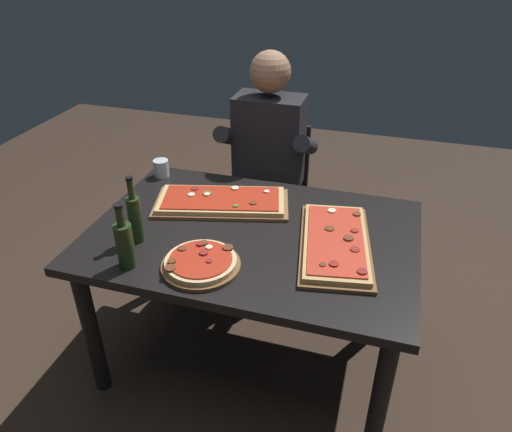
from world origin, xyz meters
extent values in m
plane|color=#38281E|center=(0.00, 0.00, 0.00)|extent=(6.40, 6.40, 0.00)
cube|color=black|center=(0.00, 0.00, 0.72)|extent=(1.40, 0.96, 0.04)
cylinder|color=black|center=(-0.62, -0.40, 0.35)|extent=(0.07, 0.07, 0.70)
cylinder|color=black|center=(0.62, -0.40, 0.35)|extent=(0.07, 0.07, 0.70)
cylinder|color=black|center=(-0.62, 0.40, 0.35)|extent=(0.07, 0.07, 0.70)
cylinder|color=black|center=(0.62, 0.40, 0.35)|extent=(0.07, 0.07, 0.70)
cube|color=brown|center=(-0.21, 0.18, 0.75)|extent=(0.68, 0.43, 0.02)
cube|color=#DBB270|center=(-0.21, 0.18, 0.77)|extent=(0.63, 0.39, 0.02)
cube|color=#B72D19|center=(-0.21, 0.18, 0.78)|extent=(0.58, 0.35, 0.01)
cylinder|color=#4C7F2D|center=(-0.28, 0.19, 0.79)|extent=(0.04, 0.04, 0.01)
cylinder|color=#4C7F2D|center=(-0.12, 0.12, 0.78)|extent=(0.02, 0.02, 0.01)
cylinder|color=beige|center=(-0.35, 0.16, 0.78)|extent=(0.03, 0.03, 0.00)
cylinder|color=beige|center=(-0.02, 0.29, 0.79)|extent=(0.03, 0.03, 0.01)
cylinder|color=beige|center=(-0.28, 0.18, 0.79)|extent=(0.03, 0.03, 0.01)
cylinder|color=beige|center=(-0.17, 0.28, 0.79)|extent=(0.04, 0.04, 0.01)
cylinder|color=maroon|center=(-0.36, 0.22, 0.78)|extent=(0.04, 0.04, 0.01)
cylinder|color=brown|center=(-0.05, 0.17, 0.78)|extent=(0.03, 0.03, 0.01)
cube|color=brown|center=(0.36, -0.01, 0.75)|extent=(0.38, 0.63, 0.02)
cube|color=tan|center=(0.36, -0.01, 0.77)|extent=(0.35, 0.58, 0.02)
cube|color=red|center=(0.36, -0.01, 0.78)|extent=(0.31, 0.54, 0.01)
cylinder|color=brown|center=(0.41, 0.00, 0.79)|extent=(0.04, 0.04, 0.01)
cylinder|color=brown|center=(0.42, 0.20, 0.79)|extent=(0.03, 0.03, 0.01)
cylinder|color=maroon|center=(0.38, -0.19, 0.79)|extent=(0.04, 0.04, 0.01)
cylinder|color=brown|center=(0.34, -0.20, 0.78)|extent=(0.03, 0.03, 0.00)
cylinder|color=maroon|center=(0.44, -0.07, 0.78)|extent=(0.04, 0.04, 0.00)
cylinder|color=maroon|center=(0.43, 0.07, 0.78)|extent=(0.03, 0.03, 0.01)
cylinder|color=maroon|center=(0.49, -0.20, 0.79)|extent=(0.04, 0.04, 0.01)
cylinder|color=brown|center=(0.32, 0.05, 0.78)|extent=(0.04, 0.04, 0.01)
cylinder|color=beige|center=(0.31, 0.20, 0.79)|extent=(0.04, 0.04, 0.01)
cylinder|color=brown|center=(-0.12, -0.30, 0.75)|extent=(0.31, 0.31, 0.02)
cylinder|color=#E5C184|center=(-0.12, -0.30, 0.77)|extent=(0.28, 0.28, 0.02)
cylinder|color=#B72D19|center=(-0.12, -0.30, 0.78)|extent=(0.25, 0.25, 0.01)
cylinder|color=brown|center=(-0.04, -0.20, 0.78)|extent=(0.04, 0.04, 0.01)
cylinder|color=brown|center=(-0.21, -0.35, 0.79)|extent=(0.03, 0.03, 0.01)
cylinder|color=brown|center=(-0.21, -0.26, 0.78)|extent=(0.03, 0.03, 0.00)
cylinder|color=maroon|center=(-0.12, -0.26, 0.79)|extent=(0.04, 0.04, 0.01)
cylinder|color=maroon|center=(-0.08, -0.31, 0.78)|extent=(0.03, 0.03, 0.00)
cylinder|color=maroon|center=(-0.15, -0.21, 0.79)|extent=(0.03, 0.03, 0.01)
cylinder|color=brown|center=(-0.20, -0.39, 0.78)|extent=(0.04, 0.04, 0.00)
cylinder|color=beige|center=(-0.11, -0.22, 0.78)|extent=(0.03, 0.03, 0.01)
cylinder|color=brown|center=(-0.14, -0.20, 0.79)|extent=(0.03, 0.03, 0.01)
cylinder|color=brown|center=(-0.21, -0.26, 0.78)|extent=(0.03, 0.03, 0.01)
cylinder|color=#233819|center=(-0.39, -0.37, 0.83)|extent=(0.07, 0.07, 0.18)
cylinder|color=#233819|center=(-0.39, -0.37, 0.96)|extent=(0.03, 0.03, 0.08)
cylinder|color=black|center=(-0.39, -0.37, 1.01)|extent=(0.03, 0.03, 0.01)
cylinder|color=#233819|center=(-0.44, -0.20, 0.84)|extent=(0.06, 0.06, 0.20)
cylinder|color=#233819|center=(-0.44, -0.20, 0.98)|extent=(0.03, 0.03, 0.08)
cylinder|color=black|center=(-0.44, -0.20, 1.03)|extent=(0.03, 0.03, 0.01)
cylinder|color=silver|center=(-0.62, 0.38, 0.78)|extent=(0.08, 0.08, 0.09)
cube|color=black|center=(-0.14, 0.78, 0.43)|extent=(0.44, 0.44, 0.04)
cube|color=black|center=(-0.14, 0.98, 0.66)|extent=(0.40, 0.04, 0.42)
cylinder|color=black|center=(-0.33, 0.59, 0.21)|extent=(0.04, 0.04, 0.41)
cylinder|color=black|center=(0.05, 0.59, 0.21)|extent=(0.04, 0.04, 0.41)
cylinder|color=black|center=(-0.33, 0.97, 0.21)|extent=(0.04, 0.04, 0.41)
cylinder|color=black|center=(0.05, 0.97, 0.21)|extent=(0.04, 0.04, 0.41)
cylinder|color=#23232D|center=(-0.24, 0.60, 0.23)|extent=(0.11, 0.11, 0.45)
cylinder|color=#23232D|center=(-0.04, 0.60, 0.23)|extent=(0.11, 0.11, 0.45)
cube|color=#23232D|center=(-0.14, 0.68, 0.51)|extent=(0.34, 0.40, 0.12)
cube|color=#232328|center=(-0.14, 0.78, 0.83)|extent=(0.38, 0.22, 0.52)
sphere|color=#A37556|center=(-0.14, 0.78, 1.22)|extent=(0.22, 0.22, 0.22)
cylinder|color=#232328|center=(-0.36, 0.73, 0.86)|extent=(0.09, 0.31, 0.21)
cylinder|color=#232328|center=(0.08, 0.73, 0.86)|extent=(0.09, 0.31, 0.21)
camera|label=1|loc=(0.51, -1.65, 1.88)|focal=33.57mm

